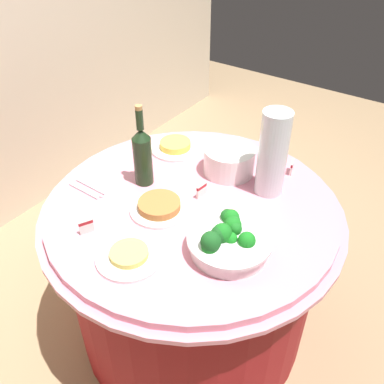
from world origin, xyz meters
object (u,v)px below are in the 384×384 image
serving_tongs (88,189)px  food_plate_noodles (129,255)px  decorative_fruit_vase (272,159)px  label_placard_rear (292,166)px  plate_stack (229,160)px  label_placard_front (86,226)px  wine_bottle (142,155)px  broccoli_bowl (228,240)px  label_placard_mid (202,190)px  food_plate_peanuts (159,207)px  food_plate_fried_egg (175,146)px

serving_tongs → food_plate_noodles: (-0.18, -0.38, 0.01)m
decorative_fruit_vase → serving_tongs: (-0.41, 0.58, -0.14)m
decorative_fruit_vase → label_placard_rear: bearing=-7.8°
plate_stack → label_placard_front: size_ratio=3.82×
wine_bottle → label_placard_rear: 0.62m
decorative_fruit_vase → label_placard_front: (-0.58, 0.40, -0.12)m
wine_bottle → food_plate_noodles: 0.44m
label_placard_front → label_placard_rear: 0.86m
wine_bottle → label_placard_front: bearing=-174.6°
food_plate_noodles → label_placard_rear: (0.75, -0.22, 0.02)m
broccoli_bowl → label_placard_front: broccoli_bowl is taller
label_placard_mid → label_placard_rear: bearing=-31.7°
food_plate_peanuts → label_placard_rear: 0.59m
label_placard_front → label_placard_rear: (0.75, -0.42, 0.00)m
wine_bottle → label_placard_mid: (0.05, -0.24, -0.10)m
food_plate_noodles → label_placard_mid: bearing=-1.3°
plate_stack → wine_bottle: (-0.26, 0.24, 0.07)m
decorative_fruit_vase → label_placard_rear: size_ratio=6.18×
food_plate_peanuts → food_plate_noodles: (-0.25, -0.07, -0.01)m
broccoli_bowl → food_plate_fried_egg: (0.41, 0.52, -0.03)m
label_placard_rear → label_placard_front: bearing=150.4°
plate_stack → food_plate_noodles: plate_stack is taller
wine_bottle → label_placard_rear: (0.40, -0.46, -0.10)m
decorative_fruit_vase → broccoli_bowl: bearing=-173.7°
decorative_fruit_vase → label_placard_front: size_ratio=6.18×
plate_stack → label_placard_front: (-0.60, 0.21, -0.02)m
plate_stack → food_plate_noodles: 0.61m
wine_bottle → label_placard_mid: wine_bottle is taller
plate_stack → food_plate_peanuts: (-0.36, 0.08, -0.04)m
food_plate_peanuts → broccoli_bowl: bearing=-95.8°
broccoli_bowl → food_plate_noodles: size_ratio=1.27×
broccoli_bowl → serving_tongs: (-0.03, 0.62, -0.04)m
wine_bottle → food_plate_noodles: size_ratio=1.53×
label_placard_mid → serving_tongs: bearing=120.3°
broccoli_bowl → plate_stack: size_ratio=1.33×
food_plate_fried_egg → plate_stack: bearing=-92.3°
plate_stack → decorative_fruit_vase: (-0.02, -0.20, 0.09)m
plate_stack → wine_bottle: bearing=137.2°
serving_tongs → food_plate_peanuts: 0.31m
broccoli_bowl → decorative_fruit_vase: decorative_fruit_vase is taller
serving_tongs → decorative_fruit_vase: bearing=-54.9°
decorative_fruit_vase → wine_bottle: bearing=118.5°
plate_stack → decorative_fruit_vase: size_ratio=0.62×
food_plate_noodles → label_placard_rear: 0.79m
food_plate_noodles → broccoli_bowl: bearing=-48.6°
serving_tongs → label_placard_front: label_placard_front is taller
label_placard_rear → food_plate_noodles: bearing=163.4°
food_plate_fried_egg → food_plate_peanuts: size_ratio=1.00×
food_plate_fried_egg → label_placard_rear: 0.52m
wine_bottle → food_plate_peanuts: 0.22m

